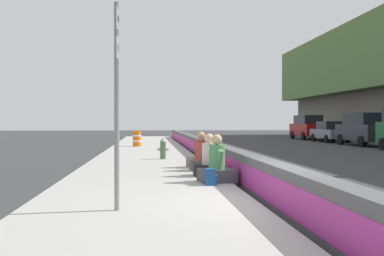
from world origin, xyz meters
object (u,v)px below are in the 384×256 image
object	(u,v)px
backpack	(211,177)
fire_hydrant	(163,148)
seated_person_middle	(209,163)
seated_person_rear	(204,159)
seated_person_far	(201,156)
parked_car_farther	(308,127)
seated_person_foreground	(217,167)
parked_car_midline	(363,129)
parked_car_far	(330,132)
construction_barrel	(137,139)
route_sign_post	(117,91)

from	to	relation	value
backpack	fire_hydrant	bearing A→B (deg)	6.62
fire_hydrant	seated_person_middle	size ratio (longest dim) A/B	0.73
seated_person_rear	seated_person_far	bearing A→B (deg)	-2.30
backpack	parked_car_farther	xyz separation A→B (m)	(30.92, -13.34, 0.85)
seated_person_far	backpack	world-z (taller)	seated_person_far
seated_person_foreground	parked_car_farther	distance (m)	33.07
seated_person_rear	parked_car_midline	world-z (taller)	parked_car_midline
backpack	parked_car_midline	distance (m)	23.67
seated_person_rear	parked_car_far	distance (m)	25.69
construction_barrel	parked_car_far	world-z (taller)	parked_car_far
fire_hydrant	seated_person_far	bearing A→B (deg)	-161.51
seated_person_rear	parked_car_farther	bearing A→B (deg)	-25.43
backpack	route_sign_post	bearing A→B (deg)	145.91
fire_hydrant	parked_car_farther	distance (m)	27.10
seated_person_far	parked_car_far	bearing A→B (deg)	-31.76
fire_hydrant	seated_person_middle	bearing A→B (deg)	-169.30
route_sign_post	backpack	xyz separation A→B (m)	(3.01, -2.04, -1.88)
parked_car_far	fire_hydrant	bearing A→B (deg)	140.98
seated_person_foreground	backpack	size ratio (longest dim) A/B	3.04
fire_hydrant	parked_car_midline	xyz separation A→B (m)	(11.68, -14.22, 0.60)
construction_barrel	backpack	bearing A→B (deg)	-172.85
fire_hydrant	parked_car_midline	world-z (taller)	parked_car_midline
seated_person_rear	parked_car_farther	xyz separation A→B (m)	(27.58, -13.11, 0.69)
route_sign_post	construction_barrel	xyz separation A→B (m)	(20.79, 0.19, -1.59)
route_sign_post	construction_barrel	bearing A→B (deg)	0.52
construction_barrel	parked_car_far	xyz separation A→B (m)	(7.66, -15.54, 0.24)
route_sign_post	backpack	world-z (taller)	route_sign_post
seated_person_far	construction_barrel	size ratio (longest dim) A/B	1.26
seated_person_far	parked_car_midline	size ratio (longest dim) A/B	0.25
parked_car_midline	fire_hydrant	bearing A→B (deg)	129.38
seated_person_foreground	parked_car_midline	bearing A→B (deg)	-34.54
route_sign_post	seated_person_far	bearing A→B (deg)	-17.37
seated_person_middle	seated_person_far	bearing A→B (deg)	-1.14
seated_person_far	backpack	distance (m)	4.37
fire_hydrant	backpack	size ratio (longest dim) A/B	2.20
fire_hydrant	backpack	distance (m)	7.93
seated_person_rear	backpack	world-z (taller)	seated_person_rear
parked_car_midline	seated_person_far	bearing A→B (deg)	139.36
fire_hydrant	seated_person_middle	distance (m)	6.09
construction_barrel	parked_car_farther	bearing A→B (deg)	-49.81
seated_person_rear	parked_car_far	world-z (taller)	parked_car_far
seated_person_foreground	parked_car_far	size ratio (longest dim) A/B	0.27
route_sign_post	parked_car_far	size ratio (longest dim) A/B	0.80
route_sign_post	seated_person_foreground	world-z (taller)	route_sign_post
parked_car_midline	parked_car_far	size ratio (longest dim) A/B	1.08
route_sign_post	seated_person_middle	distance (m)	5.67
construction_barrel	fire_hydrant	bearing A→B (deg)	-172.42
parked_car_midline	seated_person_foreground	bearing A→B (deg)	145.46
route_sign_post	fire_hydrant	size ratio (longest dim) A/B	4.09
seated_person_foreground	parked_car_farther	bearing A→B (deg)	-23.34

